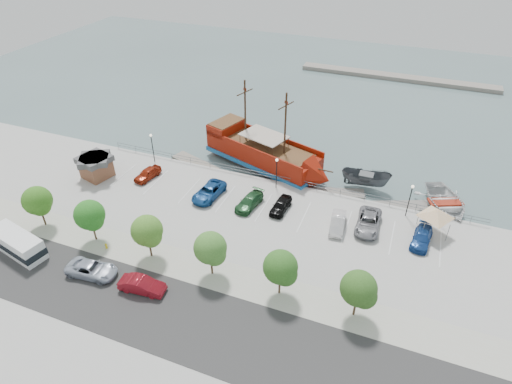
% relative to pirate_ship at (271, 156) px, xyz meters
% --- Properties ---
extents(ground, '(160.00, 160.00, 0.00)m').
position_rel_pirate_ship_xyz_m(ground, '(2.67, -11.93, -2.08)').
color(ground, '#4F6465').
extents(land_slab, '(100.00, 58.00, 1.20)m').
position_rel_pirate_ship_xyz_m(land_slab, '(2.67, -32.93, -1.68)').
color(land_slab, '#ABAAA8').
rests_on(land_slab, ground).
extents(street, '(100.00, 8.00, 0.04)m').
position_rel_pirate_ship_xyz_m(street, '(2.67, -27.93, -1.07)').
color(street, '#343333').
rests_on(street, land_slab).
extents(sidewalk, '(100.00, 4.00, 0.05)m').
position_rel_pirate_ship_xyz_m(sidewalk, '(2.67, -21.93, -1.07)').
color(sidewalk, '#B0B09A').
rests_on(sidewalk, land_slab).
extents(seawall_railing, '(50.00, 0.06, 1.00)m').
position_rel_pirate_ship_xyz_m(seawall_railing, '(2.67, -4.13, -0.55)').
color(seawall_railing, '#575D62').
rests_on(seawall_railing, land_slab).
extents(far_shore, '(40.00, 3.00, 0.80)m').
position_rel_pirate_ship_xyz_m(far_shore, '(12.67, 43.07, -1.68)').
color(far_shore, gray).
rests_on(far_shore, ground).
extents(pirate_ship, '(20.04, 11.13, 12.43)m').
position_rel_pirate_ship_xyz_m(pirate_ship, '(0.00, 0.00, 0.00)').
color(pirate_ship, maroon).
rests_on(pirate_ship, ground).
extents(patrol_boat, '(6.48, 2.79, 2.45)m').
position_rel_pirate_ship_xyz_m(patrol_boat, '(13.11, 0.02, -0.86)').
color(patrol_boat, '#474A4F').
rests_on(patrol_boat, ground).
extents(speedboat, '(8.54, 9.71, 1.67)m').
position_rel_pirate_ship_xyz_m(speedboat, '(22.95, -1.02, -1.25)').
color(speedboat, silver).
rests_on(speedboat, ground).
extents(dock_west, '(7.95, 4.56, 0.44)m').
position_rel_pirate_ship_xyz_m(dock_west, '(-10.44, -2.73, -1.86)').
color(dock_west, gray).
rests_on(dock_west, ground).
extents(dock_mid, '(7.33, 4.00, 0.40)m').
position_rel_pirate_ship_xyz_m(dock_mid, '(10.04, -2.73, -1.88)').
color(dock_mid, gray).
rests_on(dock_mid, ground).
extents(dock_east, '(7.39, 4.65, 0.41)m').
position_rel_pirate_ship_xyz_m(dock_east, '(17.90, -2.73, -1.88)').
color(dock_east, gray).
rests_on(dock_east, ground).
extents(shed, '(4.46, 4.46, 2.99)m').
position_rel_pirate_ship_xyz_m(shed, '(-20.26, -11.45, 0.51)').
color(shed, brown).
rests_on(shed, land_slab).
extents(canopy_tent, '(5.04, 5.04, 3.49)m').
position_rel_pirate_ship_xyz_m(canopy_tent, '(21.55, -7.45, 1.96)').
color(canopy_tent, slate).
rests_on(canopy_tent, land_slab).
extents(street_van, '(5.28, 2.86, 1.41)m').
position_rel_pirate_ship_xyz_m(street_van, '(-9.26, -26.32, -0.38)').
color(street_van, '#ACB4C5').
rests_on(street_van, street).
extents(street_sedan, '(4.60, 2.02, 1.47)m').
position_rel_pirate_ship_xyz_m(street_sedan, '(-3.46, -26.33, -0.35)').
color(street_sedan, maroon).
rests_on(street_sedan, street).
extents(shuttle_bus, '(7.02, 3.70, 2.35)m').
position_rel_pirate_ship_xyz_m(shuttle_bus, '(-18.45, -26.43, 0.06)').
color(shuttle_bus, white).
rests_on(shuttle_bus, street).
extents(fire_hydrant, '(0.24, 0.24, 0.69)m').
position_rel_pirate_ship_xyz_m(fire_hydrant, '(-10.36, -22.73, -0.71)').
color(fire_hydrant, yellow).
rests_on(fire_hydrant, sidewalk).
extents(lamp_post_left, '(0.36, 0.36, 4.28)m').
position_rel_pirate_ship_xyz_m(lamp_post_left, '(-15.33, -5.43, 1.86)').
color(lamp_post_left, black).
rests_on(lamp_post_left, land_slab).
extents(lamp_post_mid, '(0.36, 0.36, 4.28)m').
position_rel_pirate_ship_xyz_m(lamp_post_mid, '(2.67, -5.43, 1.86)').
color(lamp_post_mid, black).
rests_on(lamp_post_mid, land_slab).
extents(lamp_post_right, '(0.36, 0.36, 4.28)m').
position_rel_pirate_ship_xyz_m(lamp_post_right, '(18.67, -5.43, 1.86)').
color(lamp_post_right, black).
rests_on(lamp_post_right, land_slab).
extents(tree_a, '(3.30, 3.20, 5.00)m').
position_rel_pirate_ship_xyz_m(tree_a, '(-19.18, -22.00, 2.22)').
color(tree_a, '#473321').
rests_on(tree_a, sidewalk).
extents(tree_b, '(3.30, 3.20, 5.00)m').
position_rel_pirate_ship_xyz_m(tree_b, '(-12.18, -22.00, 2.22)').
color(tree_b, '#473321').
rests_on(tree_b, sidewalk).
extents(tree_c, '(3.30, 3.20, 5.00)m').
position_rel_pirate_ship_xyz_m(tree_c, '(-5.18, -22.00, 2.22)').
color(tree_c, '#473321').
rests_on(tree_c, sidewalk).
extents(tree_d, '(3.30, 3.20, 5.00)m').
position_rel_pirate_ship_xyz_m(tree_d, '(1.82, -22.00, 2.22)').
color(tree_d, '#473321').
rests_on(tree_d, sidewalk).
extents(tree_e, '(3.30, 3.20, 5.00)m').
position_rel_pirate_ship_xyz_m(tree_e, '(8.82, -22.00, 2.22)').
color(tree_e, '#473321').
rests_on(tree_e, sidewalk).
extents(tree_f, '(3.30, 3.20, 5.00)m').
position_rel_pirate_ship_xyz_m(tree_f, '(15.82, -22.00, 2.22)').
color(tree_f, '#473321').
rests_on(tree_f, sidewalk).
extents(parked_car_a, '(2.39, 4.32, 1.39)m').
position_rel_pirate_ship_xyz_m(parked_car_a, '(-13.82, -9.42, -0.39)').
color(parked_car_a, maroon).
rests_on(parked_car_a, land_slab).
extents(parked_car_c, '(2.97, 5.55, 1.48)m').
position_rel_pirate_ship_xyz_m(parked_car_c, '(-4.41, -10.30, -0.34)').
color(parked_car_c, navy).
rests_on(parked_car_c, land_slab).
extents(parked_car_d, '(2.61, 4.89, 1.35)m').
position_rel_pirate_ship_xyz_m(parked_car_d, '(0.97, -10.33, -0.41)').
color(parked_car_d, '#215029').
rests_on(parked_car_d, land_slab).
extents(parked_car_e, '(1.93, 4.21, 1.40)m').
position_rel_pirate_ship_xyz_m(parked_car_e, '(4.72, -9.70, -0.38)').
color(parked_car_e, black).
rests_on(parked_car_e, land_slab).
extents(parked_car_f, '(2.01, 4.54, 1.45)m').
position_rel_pirate_ship_xyz_m(parked_car_f, '(11.68, -10.47, -0.36)').
color(parked_car_f, silver).
rests_on(parked_car_f, land_slab).
extents(parked_car_g, '(2.69, 5.59, 1.53)m').
position_rel_pirate_ship_xyz_m(parked_car_g, '(14.87, -9.23, -0.31)').
color(parked_car_g, gray).
rests_on(parked_car_g, land_slab).
extents(parked_car_h, '(2.40, 4.75, 1.32)m').
position_rel_pirate_ship_xyz_m(parked_car_h, '(20.63, -9.69, -0.42)').
color(parked_car_h, navy).
rests_on(parked_car_h, land_slab).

